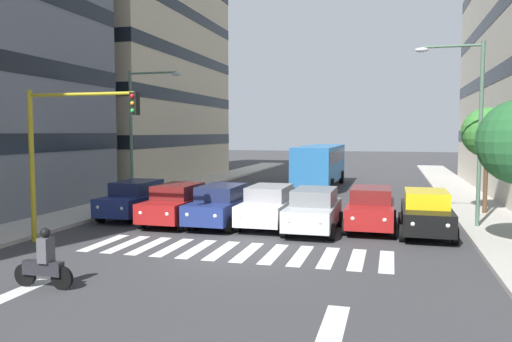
{
  "coord_description": "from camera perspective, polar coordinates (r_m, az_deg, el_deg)",
  "views": [
    {
      "loc": [
        -5.04,
        15.69,
        4.0
      ],
      "look_at": [
        0.17,
        -3.35,
        2.45
      ],
      "focal_mm": 34.97,
      "sensor_mm": 36.0,
      "label": 1
    }
  ],
  "objects": [
    {
      "name": "lane_arrow_0",
      "position": [
        11.0,
        8.88,
        -16.88
      ],
      "size": [
        0.5,
        2.2,
        0.01
      ],
      "primitive_type": "cube",
      "color": "silver",
      "rests_on": "ground_plane"
    },
    {
      "name": "street_lamp_left",
      "position": [
        22.12,
        23.27,
        5.86
      ],
      "size": [
        2.71,
        0.28,
        7.48
      ],
      "color": "#4C6B56",
      "rests_on": "sidewalk_left"
    },
    {
      "name": "street_lamp_right",
      "position": [
        27.34,
        -13.2,
        5.42
      ],
      "size": [
        3.04,
        0.28,
        7.09
      ],
      "color": "#4C6B56",
      "rests_on": "sidewalk_right"
    },
    {
      "name": "sidewalk_right",
      "position": [
        21.6,
        -26.8,
        -6.48
      ],
      "size": [
        2.82,
        90.0,
        0.15
      ],
      "primitive_type": "cube",
      "color": "#B2ADA3",
      "rests_on": "ground_plane"
    },
    {
      "name": "car_0",
      "position": [
        20.51,
        18.87,
        -4.5
      ],
      "size": [
        2.02,
        4.44,
        1.72
      ],
      "color": "black",
      "rests_on": "ground_plane"
    },
    {
      "name": "lane_arrow_1",
      "position": [
        14.15,
        -25.59,
        -12.37
      ],
      "size": [
        0.5,
        2.2,
        0.01
      ],
      "primitive_type": "cube",
      "color": "silver",
      "rests_on": "ground_plane"
    },
    {
      "name": "building_right_block_0",
      "position": [
        44.02,
        -14.53,
        14.45
      ],
      "size": [
        11.36,
        19.03,
        23.46
      ],
      "color": "beige",
      "rests_on": "ground_plane"
    },
    {
      "name": "motorcycle_with_rider",
      "position": [
        14.06,
        -23.08,
        -9.69
      ],
      "size": [
        1.7,
        0.36,
        1.57
      ],
      "color": "black",
      "rests_on": "ground_plane"
    },
    {
      "name": "car_4",
      "position": [
        21.42,
        -4.11,
        -3.89
      ],
      "size": [
        2.02,
        4.44,
        1.72
      ],
      "color": "navy",
      "rests_on": "ground_plane"
    },
    {
      "name": "ground_plane",
      "position": [
        16.95,
        -2.47,
        -9.17
      ],
      "size": [
        180.0,
        180.0,
        0.0
      ],
      "primitive_type": "plane",
      "color": "#38383A"
    },
    {
      "name": "car_1",
      "position": [
        21.05,
        13.02,
        -4.15
      ],
      "size": [
        2.02,
        4.44,
        1.72
      ],
      "color": "maroon",
      "rests_on": "ground_plane"
    },
    {
      "name": "car_2",
      "position": [
        20.18,
        6.62,
        -4.43
      ],
      "size": [
        2.02,
        4.44,
        1.72
      ],
      "color": "#B2B7BC",
      "rests_on": "ground_plane"
    },
    {
      "name": "crosswalk_markings",
      "position": [
        16.95,
        -2.47,
        -9.16
      ],
      "size": [
        10.35,
        2.8,
        0.01
      ],
      "color": "silver",
      "rests_on": "ground_plane"
    },
    {
      "name": "street_tree_1",
      "position": [
        25.94,
        24.93,
        4.0
      ],
      "size": [
        2.35,
        2.35,
        5.02
      ],
      "color": "#513823",
      "rests_on": "sidewalk_left"
    },
    {
      "name": "bus_behind_traffic",
      "position": [
        36.37,
        7.36,
        1.07
      ],
      "size": [
        2.78,
        10.5,
        3.0
      ],
      "color": "#286BAD",
      "rests_on": "ground_plane"
    },
    {
      "name": "traffic_light_gantry",
      "position": [
        18.86,
        -21.42,
        3.26
      ],
      "size": [
        4.37,
        0.36,
        5.5
      ],
      "color": "#AD991E",
      "rests_on": "ground_plane"
    },
    {
      "name": "car_3",
      "position": [
        21.16,
        1.46,
        -3.99
      ],
      "size": [
        2.02,
        4.44,
        1.72
      ],
      "color": "silver",
      "rests_on": "ground_plane"
    },
    {
      "name": "car_5",
      "position": [
        22.07,
        -9.01,
        -3.69
      ],
      "size": [
        2.02,
        4.44,
        1.72
      ],
      "color": "maroon",
      "rests_on": "ground_plane"
    },
    {
      "name": "car_6",
      "position": [
        23.94,
        -13.61,
        -3.13
      ],
      "size": [
        2.02,
        4.44,
        1.72
      ],
      "color": "navy",
      "rests_on": "ground_plane"
    }
  ]
}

